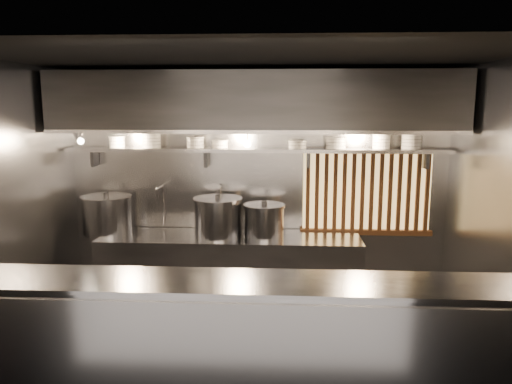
# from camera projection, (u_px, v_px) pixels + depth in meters

# --- Properties ---
(floor) EXTENTS (4.50, 4.50, 0.00)m
(floor) POSITION_uv_depth(u_px,v_px,m) (249.00, 358.00, 4.79)
(floor) COLOR black
(floor) RESTS_ON ground
(ceiling) EXTENTS (4.50, 4.50, 0.00)m
(ceiling) POSITION_uv_depth(u_px,v_px,m) (248.00, 58.00, 4.30)
(ceiling) COLOR black
(ceiling) RESTS_ON wall_back
(wall_back) EXTENTS (4.50, 0.00, 4.50)m
(wall_back) POSITION_uv_depth(u_px,v_px,m) (257.00, 188.00, 6.02)
(wall_back) COLOR gray
(wall_back) RESTS_ON floor
(wall_left) EXTENTS (0.00, 3.00, 3.00)m
(wall_left) POSITION_uv_depth(u_px,v_px,m) (9.00, 213.00, 4.67)
(wall_left) COLOR gray
(wall_left) RESTS_ON floor
(wall_right) EXTENTS (0.00, 3.00, 3.00)m
(wall_right) POSITION_uv_depth(u_px,v_px,m) (501.00, 219.00, 4.42)
(wall_right) COLOR gray
(wall_right) RESTS_ON floor
(serving_counter) EXTENTS (4.50, 0.56, 1.13)m
(serving_counter) POSITION_uv_depth(u_px,v_px,m) (240.00, 352.00, 3.75)
(serving_counter) COLOR #96969B
(serving_counter) RESTS_ON floor
(cooking_bench) EXTENTS (3.00, 0.70, 0.90)m
(cooking_bench) POSITION_uv_depth(u_px,v_px,m) (230.00, 273.00, 5.84)
(cooking_bench) COLOR #96969B
(cooking_bench) RESTS_ON floor
(bowl_shelf) EXTENTS (4.40, 0.34, 0.04)m
(bowl_shelf) POSITION_uv_depth(u_px,v_px,m) (257.00, 150.00, 5.76)
(bowl_shelf) COLOR #96969B
(bowl_shelf) RESTS_ON wall_back
(exhaust_hood) EXTENTS (4.40, 0.81, 0.65)m
(exhaust_hood) POSITION_uv_depth(u_px,v_px,m) (256.00, 102.00, 5.45)
(exhaust_hood) COLOR #2D2D30
(exhaust_hood) RESTS_ON ceiling
(wood_screen) EXTENTS (1.56, 0.09, 1.04)m
(wood_screen) POSITION_uv_depth(u_px,v_px,m) (367.00, 192.00, 5.90)
(wood_screen) COLOR #FFCE72
(wood_screen) RESTS_ON wall_back
(faucet_left) EXTENTS (0.04, 0.30, 0.50)m
(faucet_left) POSITION_uv_depth(u_px,v_px,m) (161.00, 197.00, 5.97)
(faucet_left) COLOR silver
(faucet_left) RESTS_ON wall_back
(faucet_right) EXTENTS (0.04, 0.30, 0.50)m
(faucet_right) POSITION_uv_depth(u_px,v_px,m) (219.00, 197.00, 5.93)
(faucet_right) COLOR silver
(faucet_right) RESTS_ON wall_back
(heat_lamp) EXTENTS (0.25, 0.35, 0.20)m
(heat_lamp) POSITION_uv_depth(u_px,v_px,m) (79.00, 136.00, 5.37)
(heat_lamp) COLOR #96969B
(heat_lamp) RESTS_ON exhaust_hood
(pendant_bulb) EXTENTS (0.09, 0.09, 0.19)m
(pendant_bulb) POSITION_uv_depth(u_px,v_px,m) (247.00, 144.00, 5.63)
(pendant_bulb) COLOR #2D2D30
(pendant_bulb) RESTS_ON exhaust_hood
(stock_pot_left) EXTENTS (0.61, 0.61, 0.49)m
(stock_pot_left) POSITION_uv_depth(u_px,v_px,m) (107.00, 215.00, 5.84)
(stock_pot_left) COLOR #96969B
(stock_pot_left) RESTS_ON cooking_bench
(stock_pot_mid) EXTENTS (0.72, 0.72, 0.49)m
(stock_pot_mid) POSITION_uv_depth(u_px,v_px,m) (218.00, 217.00, 5.71)
(stock_pot_mid) COLOR #96969B
(stock_pot_mid) RESTS_ON cooking_bench
(stock_pot_right) EXTENTS (0.49, 0.49, 0.42)m
(stock_pot_right) POSITION_uv_depth(u_px,v_px,m) (264.00, 221.00, 5.68)
(stock_pot_right) COLOR #96969B
(stock_pot_right) RESTS_ON cooking_bench
(bowl_stack_0) EXTENTS (0.20, 0.20, 0.13)m
(bowl_stack_0) POSITION_uv_depth(u_px,v_px,m) (117.00, 142.00, 5.84)
(bowl_stack_0) COLOR white
(bowl_stack_0) RESTS_ON bowl_shelf
(bowl_stack_1) EXTENTS (0.23, 0.23, 0.17)m
(bowl_stack_1) POSITION_uv_depth(u_px,v_px,m) (152.00, 140.00, 5.81)
(bowl_stack_1) COLOR white
(bowl_stack_1) RESTS_ON bowl_shelf
(bowl_stack_2) EXTENTS (0.21, 0.21, 0.13)m
(bowl_stack_2) POSITION_uv_depth(u_px,v_px,m) (195.00, 142.00, 5.78)
(bowl_stack_2) COLOR white
(bowl_stack_2) RESTS_ON bowl_shelf
(bowl_stack_3) EXTENTS (0.20, 0.20, 0.09)m
(bowl_stack_3) POSITION_uv_depth(u_px,v_px,m) (220.00, 144.00, 5.77)
(bowl_stack_3) COLOR white
(bowl_stack_3) RESTS_ON bowl_shelf
(bowl_stack_4) EXTENTS (0.22, 0.22, 0.09)m
(bowl_stack_4) POSITION_uv_depth(u_px,v_px,m) (298.00, 144.00, 5.72)
(bowl_stack_4) COLOR white
(bowl_stack_4) RESTS_ON bowl_shelf
(bowl_stack_5) EXTENTS (0.24, 0.24, 0.13)m
(bowl_stack_5) POSITION_uv_depth(u_px,v_px,m) (336.00, 143.00, 5.69)
(bowl_stack_5) COLOR white
(bowl_stack_5) RESTS_ON bowl_shelf
(bowl_stack_6) EXTENTS (0.21, 0.21, 0.17)m
(bowl_stack_6) POSITION_uv_depth(u_px,v_px,m) (381.00, 141.00, 5.66)
(bowl_stack_6) COLOR white
(bowl_stack_6) RESTS_ON bowl_shelf
(bowl_stack_7) EXTENTS (0.24, 0.24, 0.17)m
(bowl_stack_7) POSITION_uv_depth(u_px,v_px,m) (412.00, 142.00, 5.64)
(bowl_stack_7) COLOR white
(bowl_stack_7) RESTS_ON bowl_shelf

